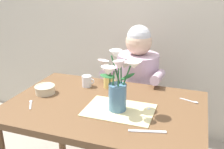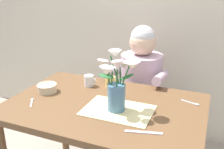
{
  "view_description": "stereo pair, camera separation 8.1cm",
  "coord_description": "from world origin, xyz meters",
  "px_view_note": "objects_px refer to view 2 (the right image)",
  "views": [
    {
      "loc": [
        0.51,
        -1.32,
        1.45
      ],
      "look_at": [
        0.03,
        0.05,
        0.92
      ],
      "focal_mm": 40.85,
      "sensor_mm": 36.0,
      "label": 1
    },
    {
      "loc": [
        0.58,
        -1.29,
        1.45
      ],
      "look_at": [
        0.03,
        0.05,
        0.92
      ],
      "focal_mm": 40.85,
      "sensor_mm": 36.0,
      "label": 2
    }
  ],
  "objects_px": {
    "seated_person": "(140,93)",
    "flower_vase": "(117,82)",
    "coffee_cup": "(110,82)",
    "ceramic_bowl": "(47,88)",
    "dinner_knife": "(144,132)",
    "ceramic_mug": "(89,81)"
  },
  "relations": [
    {
      "from": "flower_vase",
      "to": "ceramic_mug",
      "type": "relative_size",
      "value": 3.77
    },
    {
      "from": "flower_vase",
      "to": "coffee_cup",
      "type": "height_order",
      "value": "flower_vase"
    },
    {
      "from": "seated_person",
      "to": "ceramic_bowl",
      "type": "relative_size",
      "value": 8.35
    },
    {
      "from": "flower_vase",
      "to": "dinner_knife",
      "type": "xyz_separation_m",
      "value": [
        0.21,
        -0.17,
        -0.17
      ]
    },
    {
      "from": "ceramic_bowl",
      "to": "coffee_cup",
      "type": "relative_size",
      "value": 1.46
    },
    {
      "from": "ceramic_bowl",
      "to": "coffee_cup",
      "type": "height_order",
      "value": "coffee_cup"
    },
    {
      "from": "dinner_knife",
      "to": "coffee_cup",
      "type": "bearing_deg",
      "value": 113.98
    },
    {
      "from": "seated_person",
      "to": "coffee_cup",
      "type": "distance_m",
      "value": 0.44
    },
    {
      "from": "flower_vase",
      "to": "ceramic_mug",
      "type": "distance_m",
      "value": 0.44
    },
    {
      "from": "ceramic_bowl",
      "to": "ceramic_mug",
      "type": "xyz_separation_m",
      "value": [
        0.22,
        0.2,
        0.01
      ]
    },
    {
      "from": "flower_vase",
      "to": "ceramic_mug",
      "type": "bearing_deg",
      "value": 139.89
    },
    {
      "from": "flower_vase",
      "to": "dinner_knife",
      "type": "bearing_deg",
      "value": -39.11
    },
    {
      "from": "ceramic_bowl",
      "to": "dinner_knife",
      "type": "xyz_separation_m",
      "value": [
        0.75,
        -0.24,
        -0.03
      ]
    },
    {
      "from": "ceramic_bowl",
      "to": "coffee_cup",
      "type": "bearing_deg",
      "value": 32.55
    },
    {
      "from": "seated_person",
      "to": "dinner_knife",
      "type": "distance_m",
      "value": 0.89
    },
    {
      "from": "flower_vase",
      "to": "ceramic_bowl",
      "type": "relative_size",
      "value": 2.58
    },
    {
      "from": "seated_person",
      "to": "flower_vase",
      "type": "distance_m",
      "value": 0.75
    },
    {
      "from": "ceramic_bowl",
      "to": "dinner_knife",
      "type": "relative_size",
      "value": 0.72
    },
    {
      "from": "seated_person",
      "to": "coffee_cup",
      "type": "relative_size",
      "value": 12.2
    },
    {
      "from": "seated_person",
      "to": "ceramic_bowl",
      "type": "distance_m",
      "value": 0.8
    },
    {
      "from": "ceramic_bowl",
      "to": "ceramic_mug",
      "type": "height_order",
      "value": "ceramic_mug"
    },
    {
      "from": "flower_vase",
      "to": "ceramic_mug",
      "type": "height_order",
      "value": "flower_vase"
    }
  ]
}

